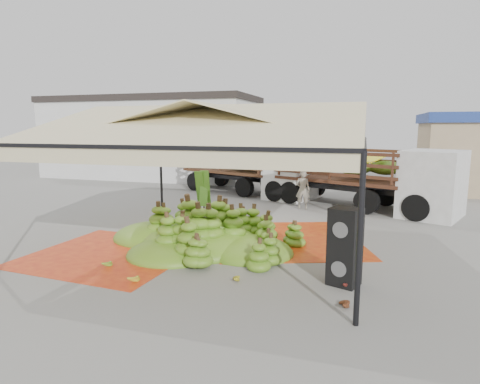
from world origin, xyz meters
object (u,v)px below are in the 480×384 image
(truck_left, at_px, (253,164))
(vendor, at_px, (303,190))
(speaker_stack, at_px, (345,247))
(truck_right, at_px, (371,172))
(banana_heap, at_px, (201,224))

(truck_left, bearing_deg, vendor, -24.83)
(speaker_stack, bearing_deg, truck_right, 107.19)
(speaker_stack, relative_size, vendor, 1.05)
(speaker_stack, relative_size, truck_left, 0.23)
(speaker_stack, bearing_deg, truck_left, 135.95)
(banana_heap, distance_m, speaker_stack, 4.44)
(banana_heap, distance_m, truck_right, 8.53)
(banana_heap, xyz_separation_m, vendor, (2.01, 6.15, 0.18))
(truck_left, bearing_deg, truck_right, -0.11)
(speaker_stack, height_order, truck_left, truck_left)
(banana_heap, relative_size, truck_right, 0.76)
(truck_left, bearing_deg, banana_heap, -62.19)
(truck_left, bearing_deg, speaker_stack, -43.73)
(banana_heap, relative_size, truck_left, 0.79)
(speaker_stack, distance_m, truck_left, 12.22)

